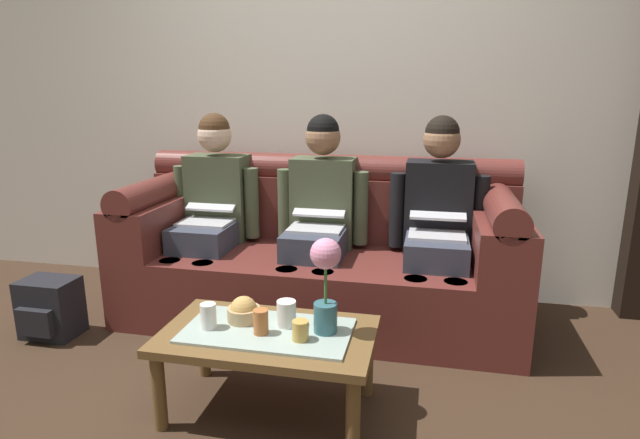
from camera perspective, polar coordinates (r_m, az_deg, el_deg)
name	(u,v)px	position (r m, az deg, el deg)	size (l,w,h in m)	color
ground_plane	(260,429)	(2.32, -6.63, -21.87)	(14.00, 14.00, 0.00)	#382619
back_wall_patterned	(337,75)	(3.53, 1.87, 15.54)	(6.00, 0.12, 2.90)	silver
couch	(320,257)	(3.17, -0.03, -4.14)	(2.32, 0.88, 0.96)	maroon
person_left	(212,206)	(3.30, -11.80, 1.50)	(0.56, 0.67, 1.22)	#383D4C
person_middle	(320,211)	(3.09, -0.04, 0.94)	(0.56, 0.67, 1.22)	#383D4C
person_right	(438,217)	(3.02, 12.81, 0.29)	(0.56, 0.67, 1.22)	#383D4C
coffee_table	(268,342)	(2.26, -5.75, -13.25)	(0.90, 0.53, 0.38)	brown
flower_vase	(326,278)	(2.11, 0.62, -6.47)	(0.13, 0.13, 0.40)	#336672
snack_bowl	(244,311)	(2.31, -8.39, -9.95)	(0.14, 0.14, 0.12)	tan
cup_near_left	(261,322)	(2.18, -6.51, -11.10)	(0.06, 0.06, 0.10)	#B26633
cup_near_right	(286,313)	(2.24, -3.71, -10.26)	(0.08, 0.08, 0.11)	white
cup_far_center	(300,330)	(2.12, -2.16, -12.08)	(0.07, 0.07, 0.08)	gold
cup_far_left	(208,316)	(2.26, -12.16, -10.32)	(0.07, 0.07, 0.11)	white
backpack_left	(50,308)	(3.33, -27.56, -8.65)	(0.30, 0.26, 0.33)	black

